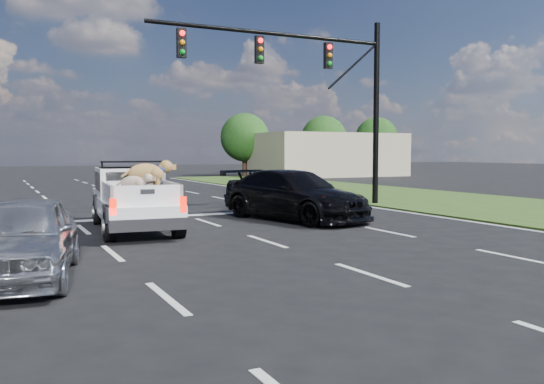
{
  "coord_description": "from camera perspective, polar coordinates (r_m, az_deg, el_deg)",
  "views": [
    {
      "loc": [
        -3.95,
        -7.86,
        2.07
      ],
      "look_at": [
        0.9,
        2.0,
        1.3
      ],
      "focal_mm": 38.0,
      "sensor_mm": 36.0,
      "label": 1
    }
  ],
  "objects": [
    {
      "name": "ground",
      "position": [
        9.04,
        0.47,
        -9.23
      ],
      "size": [
        160.0,
        160.0,
        0.0
      ],
      "primitive_type": "plane",
      "color": "black",
      "rests_on": "ground"
    },
    {
      "name": "road_markings",
      "position": [
        15.1,
        -10.82,
        -3.91
      ],
      "size": [
        17.75,
        60.0,
        0.01
      ],
      "color": "silver",
      "rests_on": "ground"
    },
    {
      "name": "grass_shoulder_right",
      "position": [
        21.99,
        24.4,
        -1.66
      ],
      "size": [
        8.0,
        60.0,
        0.06
      ],
      "primitive_type": "cube",
      "color": "#2A4716",
      "rests_on": "ground"
    },
    {
      "name": "traffic_signal",
      "position": [
        21.64,
        5.1,
        11.05
      ],
      "size": [
        9.11,
        0.31,
        7.0
      ],
      "color": "black",
      "rests_on": "ground"
    },
    {
      "name": "building_right",
      "position": [
        49.25,
        5.58,
        3.69
      ],
      "size": [
        12.0,
        7.0,
        3.6
      ],
      "primitive_type": "cube",
      "color": "tan",
      "rests_on": "ground"
    },
    {
      "name": "tree_far_d",
      "position": [
        50.03,
        -2.73,
        5.42
      ],
      "size": [
        4.2,
        4.2,
        5.4
      ],
      "color": "#332114",
      "rests_on": "ground"
    },
    {
      "name": "tree_far_e",
      "position": [
        53.72,
        5.16,
        5.31
      ],
      "size": [
        4.2,
        4.2,
        5.4
      ],
      "color": "#332114",
      "rests_on": "ground"
    },
    {
      "name": "tree_far_f",
      "position": [
        57.07,
        10.33,
        5.18
      ],
      "size": [
        4.2,
        4.2,
        5.4
      ],
      "color": "#332114",
      "rests_on": "ground"
    },
    {
      "name": "pickup_truck",
      "position": [
        15.66,
        -13.54,
        -0.5
      ],
      "size": [
        2.2,
        5.02,
        1.83
      ],
      "rotation": [
        0.0,
        0.0,
        -0.09
      ],
      "color": "black",
      "rests_on": "ground"
    },
    {
      "name": "silver_sedan",
      "position": [
        10.16,
        -23.6,
        -4.16
      ],
      "size": [
        2.38,
        4.27,
        1.37
      ],
      "primitive_type": "imported",
      "rotation": [
        0.0,
        0.0,
        -0.2
      ],
      "color": "#B0B1B7",
      "rests_on": "ground"
    },
    {
      "name": "black_coupe",
      "position": [
        17.48,
        2.21,
        -0.29
      ],
      "size": [
        3.4,
        5.59,
        1.51
      ],
      "primitive_type": "imported",
      "rotation": [
        0.0,
        0.0,
        0.26
      ],
      "color": "black",
      "rests_on": "ground"
    }
  ]
}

